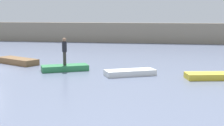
{
  "coord_description": "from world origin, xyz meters",
  "views": [
    {
      "loc": [
        12.61,
        -20.82,
        3.93
      ],
      "look_at": [
        8.64,
        1.67,
        0.45
      ],
      "focal_mm": 52.88,
      "sensor_mm": 36.0,
      "label": 1
    }
  ],
  "objects_px": {
    "rowboat_brown": "(18,61)",
    "rowboat_white": "(130,73)",
    "rowboat_green": "(65,68)",
    "rowboat_yellow": "(210,76)",
    "person_dark_shirt": "(64,50)"
  },
  "relations": [
    {
      "from": "rowboat_green",
      "to": "person_dark_shirt",
      "type": "distance_m",
      "value": 1.25
    },
    {
      "from": "rowboat_yellow",
      "to": "rowboat_green",
      "type": "bearing_deg",
      "value": 159.32
    },
    {
      "from": "rowboat_brown",
      "to": "rowboat_white",
      "type": "distance_m",
      "value": 9.72
    },
    {
      "from": "rowboat_white",
      "to": "person_dark_shirt",
      "type": "xyz_separation_m",
      "value": [
        -4.61,
        0.92,
        1.27
      ]
    },
    {
      "from": "rowboat_green",
      "to": "rowboat_yellow",
      "type": "relative_size",
      "value": 1.09
    },
    {
      "from": "rowboat_green",
      "to": "rowboat_yellow",
      "type": "height_order",
      "value": "rowboat_green"
    },
    {
      "from": "rowboat_green",
      "to": "rowboat_white",
      "type": "relative_size",
      "value": 0.99
    },
    {
      "from": "rowboat_green",
      "to": "person_dark_shirt",
      "type": "xyz_separation_m",
      "value": [
        0.0,
        0.0,
        1.25
      ]
    },
    {
      "from": "rowboat_brown",
      "to": "rowboat_white",
      "type": "bearing_deg",
      "value": 8.71
    },
    {
      "from": "rowboat_brown",
      "to": "person_dark_shirt",
      "type": "height_order",
      "value": "person_dark_shirt"
    },
    {
      "from": "rowboat_green",
      "to": "person_dark_shirt",
      "type": "bearing_deg",
      "value": 0.0
    },
    {
      "from": "rowboat_white",
      "to": "rowboat_brown",
      "type": "bearing_deg",
      "value": 134.07
    },
    {
      "from": "rowboat_green",
      "to": "rowboat_yellow",
      "type": "bearing_deg",
      "value": -35.04
    },
    {
      "from": "rowboat_brown",
      "to": "rowboat_white",
      "type": "xyz_separation_m",
      "value": [
        9.17,
        -3.21,
        -0.04
      ]
    },
    {
      "from": "rowboat_yellow",
      "to": "rowboat_brown",
      "type": "bearing_deg",
      "value": 152.63
    }
  ]
}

